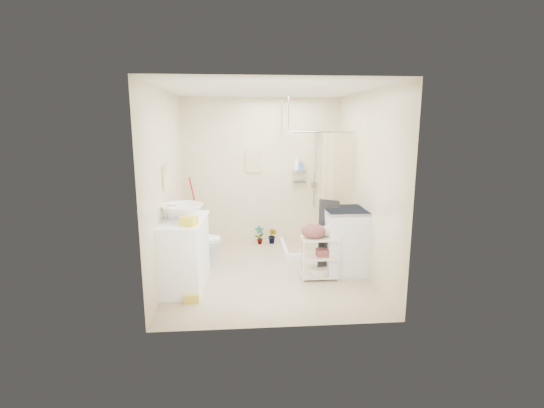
{
  "coord_description": "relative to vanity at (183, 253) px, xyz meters",
  "views": [
    {
      "loc": [
        -0.39,
        -5.46,
        2.16
      ],
      "look_at": [
        0.08,
        0.25,
        0.97
      ],
      "focal_mm": 26.0,
      "sensor_mm": 36.0,
      "label": 1
    }
  ],
  "objects": [
    {
      "name": "wall_front",
      "position": [
        1.16,
        -1.2,
        0.84
      ],
      "size": [
        2.8,
        0.04,
        2.6
      ],
      "primitive_type": "cube",
      "color": "beige",
      "rests_on": "ground"
    },
    {
      "name": "wall_left",
      "position": [
        -0.24,
        0.4,
        0.84
      ],
      "size": [
        0.04,
        3.2,
        2.6
      ],
      "primitive_type": "cube",
      "color": "beige",
      "rests_on": "ground"
    },
    {
      "name": "shampoo_bottle_a",
      "position": [
        1.78,
        1.92,
        0.98
      ],
      "size": [
        0.12,
        0.12,
        0.25
      ],
      "primitive_type": "imported",
      "rotation": [
        0.0,
        0.0,
        0.26
      ],
      "color": "white",
      "rests_on": "shower"
    },
    {
      "name": "floor",
      "position": [
        1.16,
        0.4,
        -0.46
      ],
      "size": [
        3.2,
        3.2,
        0.0
      ],
      "primitive_type": "plane",
      "color": "#BBA98C",
      "rests_on": "ground"
    },
    {
      "name": "toilet",
      "position": [
        0.12,
        0.89,
        -0.11
      ],
      "size": [
        0.72,
        0.43,
        0.71
      ],
      "primitive_type": "imported",
      "rotation": [
        0.0,
        0.0,
        1.52
      ],
      "color": "white",
      "rests_on": "ground"
    },
    {
      "name": "potted_plant_b",
      "position": [
        1.34,
        1.8,
        -0.32
      ],
      "size": [
        0.21,
        0.2,
        0.29
      ],
      "primitive_type": "imported",
      "rotation": [
        0.0,
        0.0,
        -0.71
      ],
      "color": "brown",
      "rests_on": "ground"
    },
    {
      "name": "counter_basket",
      "position": [
        0.14,
        -0.32,
        0.52
      ],
      "size": [
        0.23,
        0.21,
        0.11
      ],
      "primitive_type": "cube",
      "rotation": [
        0.0,
        0.0,
        -0.37
      ],
      "color": "yellow",
      "rests_on": "vanity"
    },
    {
      "name": "towel_ring",
      "position": [
        -0.22,
        0.2,
        1.01
      ],
      "size": [
        0.04,
        0.22,
        0.34
      ],
      "primitive_type": null,
      "color": "#E5D280",
      "rests_on": "wall_left"
    },
    {
      "name": "tp_holder",
      "position": [
        -0.2,
        0.45,
        0.26
      ],
      "size": [
        0.08,
        0.12,
        0.14
      ],
      "primitive_type": null,
      "color": "white",
      "rests_on": "wall_left"
    },
    {
      "name": "hanging_towel",
      "position": [
        1.01,
        1.98,
        1.04
      ],
      "size": [
        0.28,
        0.03,
        0.42
      ],
      "primitive_type": "cube",
      "color": "beige",
      "rests_on": "wall_back"
    },
    {
      "name": "ironing_board",
      "position": [
        2.03,
        0.33,
        0.09
      ],
      "size": [
        0.32,
        0.15,
        1.1
      ],
      "primitive_type": null,
      "rotation": [
        0.0,
        0.0,
        0.19
      ],
      "color": "black",
      "rests_on": "ground"
    },
    {
      "name": "floor_basket",
      "position": [
        0.15,
        -0.49,
        -0.39
      ],
      "size": [
        0.29,
        0.24,
        0.15
      ],
      "primitive_type": "cube",
      "rotation": [
        0.0,
        0.0,
        0.11
      ],
      "color": "gold",
      "rests_on": "ground"
    },
    {
      "name": "wall_back",
      "position": [
        1.16,
        2.0,
        0.84
      ],
      "size": [
        2.8,
        0.04,
        2.6
      ],
      "primitive_type": "cube",
      "color": "beige",
      "rests_on": "ground"
    },
    {
      "name": "mop",
      "position": [
        -0.06,
        1.91,
        0.15
      ],
      "size": [
        0.12,
        0.12,
        1.23
      ],
      "primitive_type": null,
      "rotation": [
        0.0,
        0.0,
        -0.04
      ],
      "color": "#C6050B",
      "rests_on": "ground"
    },
    {
      "name": "potted_plant_a",
      "position": [
        1.1,
        1.79,
        -0.3
      ],
      "size": [
        0.2,
        0.16,
        0.33
      ],
      "primitive_type": "imported",
      "rotation": [
        0.0,
        0.0,
        0.28
      ],
      "color": "brown",
      "rests_on": "ground"
    },
    {
      "name": "laundry_rack",
      "position": [
        1.86,
        0.13,
        -0.1
      ],
      "size": [
        0.53,
        0.31,
        0.72
      ],
      "primitive_type": null,
      "rotation": [
        0.0,
        0.0,
        -0.02
      ],
      "color": "beige",
      "rests_on": "ground"
    },
    {
      "name": "sink",
      "position": [
        0.0,
        0.04,
        0.56
      ],
      "size": [
        0.64,
        0.64,
        0.19
      ],
      "primitive_type": "imported",
      "rotation": [
        0.0,
        0.0,
        -0.17
      ],
      "color": "white",
      "rests_on": "vanity"
    },
    {
      "name": "shampoo_bottle_b",
      "position": [
        1.86,
        1.92,
        0.95
      ],
      "size": [
        0.08,
        0.08,
        0.18
      ],
      "primitive_type": "imported",
      "rotation": [
        0.0,
        0.0,
        -0.03
      ],
      "color": "#4762AC",
      "rests_on": "shower"
    },
    {
      "name": "wall_right",
      "position": [
        2.56,
        0.4,
        0.84
      ],
      "size": [
        0.04,
        3.2,
        2.6
      ],
      "primitive_type": "cube",
      "color": "beige",
      "rests_on": "ground"
    },
    {
      "name": "washing_machine",
      "position": [
        2.3,
        0.38,
        0.01
      ],
      "size": [
        0.65,
        0.67,
        0.94
      ],
      "primitive_type": "cube",
      "rotation": [
        0.0,
        0.0,
        0.01
      ],
      "color": "silver",
      "rests_on": "ground"
    },
    {
      "name": "shower",
      "position": [
        2.01,
        1.45,
        0.59
      ],
      "size": [
        1.1,
        1.1,
        2.1
      ],
      "primitive_type": null,
      "color": "white",
      "rests_on": "ground"
    },
    {
      "name": "vanity",
      "position": [
        0.0,
        0.0,
        0.0
      ],
      "size": [
        0.65,
        1.08,
        0.93
      ],
      "primitive_type": "cube",
      "rotation": [
        0.0,
        0.0,
        -0.06
      ],
      "color": "white",
      "rests_on": "ground"
    },
    {
      "name": "ceiling",
      "position": [
        1.16,
        0.4,
        2.14
      ],
      "size": [
        2.8,
        3.2,
        0.04
      ],
      "primitive_type": "cube",
      "color": "silver",
      "rests_on": "ground"
    }
  ]
}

